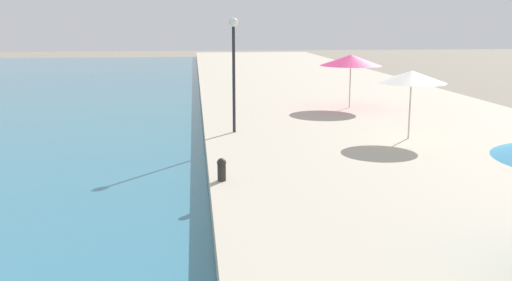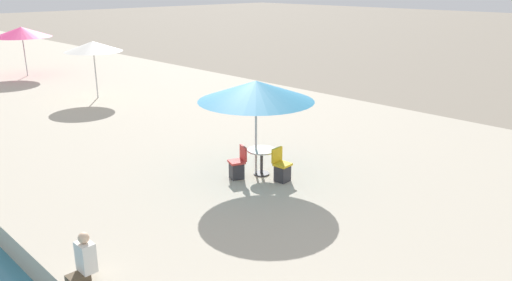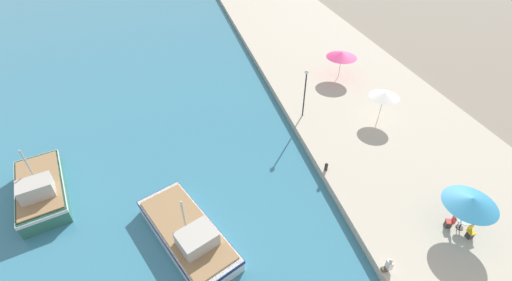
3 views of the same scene
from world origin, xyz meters
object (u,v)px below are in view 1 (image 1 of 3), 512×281
object	(u,v)px
cafe_umbrella_striped	(351,60)
mooring_bollard	(222,169)
lamppost	(234,55)
cafe_umbrella_white	(412,77)

from	to	relation	value
cafe_umbrella_striped	mooring_bollard	bearing A→B (deg)	-118.90
cafe_umbrella_striped	lamppost	size ratio (longest dim) A/B	0.70
mooring_bollard	lamppost	size ratio (longest dim) A/B	0.14
cafe_umbrella_white	mooring_bollard	world-z (taller)	cafe_umbrella_white
cafe_umbrella_white	cafe_umbrella_striped	size ratio (longest dim) A/B	0.81
mooring_bollard	cafe_umbrella_white	bearing A→B (deg)	34.81
cafe_umbrella_striped	lamppost	world-z (taller)	lamppost
cafe_umbrella_white	lamppost	xyz separation A→B (m)	(-6.57, 2.00, 0.72)
mooring_bollard	cafe_umbrella_striped	bearing A→B (deg)	61.10
lamppost	cafe_umbrella_striped	bearing A→B (deg)	43.29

